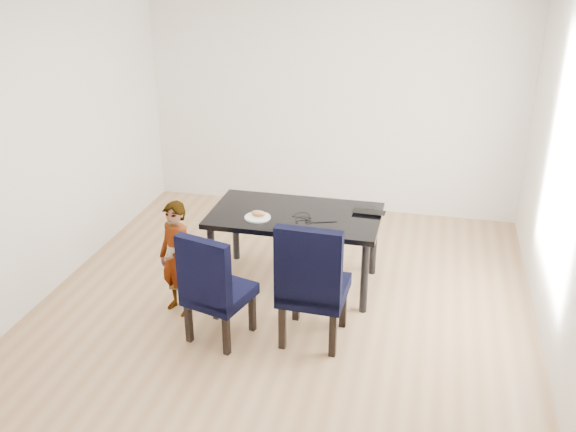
% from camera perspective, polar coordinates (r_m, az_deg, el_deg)
% --- Properties ---
extents(floor, '(4.50, 5.00, 0.01)m').
position_cam_1_polar(floor, '(5.97, -0.44, -8.29)').
color(floor, tan).
rests_on(floor, ground).
extents(ceiling, '(4.50, 5.00, 0.01)m').
position_cam_1_polar(ceiling, '(5.08, -0.55, 18.57)').
color(ceiling, white).
rests_on(ceiling, wall_back).
extents(wall_back, '(4.50, 0.01, 2.70)m').
position_cam_1_polar(wall_back, '(7.73, 3.98, 10.15)').
color(wall_back, white).
rests_on(wall_back, ground).
extents(wall_front, '(4.50, 0.01, 2.70)m').
position_cam_1_polar(wall_front, '(3.25, -11.19, -10.73)').
color(wall_front, white).
rests_on(wall_front, ground).
extents(wall_left, '(0.01, 5.00, 2.70)m').
position_cam_1_polar(wall_left, '(6.28, -21.00, 5.37)').
color(wall_left, silver).
rests_on(wall_left, ground).
extents(wall_right, '(0.01, 5.00, 2.70)m').
position_cam_1_polar(wall_right, '(5.35, 23.72, 1.83)').
color(wall_right, silver).
rests_on(wall_right, ground).
extents(dining_table, '(1.60, 0.90, 0.75)m').
position_cam_1_polar(dining_table, '(6.21, 0.63, -2.92)').
color(dining_table, black).
rests_on(dining_table, floor).
extents(chair_left, '(0.60, 0.61, 1.00)m').
position_cam_1_polar(chair_left, '(5.38, -6.12, -6.09)').
color(chair_left, black).
rests_on(chair_left, floor).
extents(chair_right, '(0.55, 0.58, 1.12)m').
position_cam_1_polar(chair_right, '(5.31, 2.35, -5.66)').
color(chair_right, black).
rests_on(chair_right, floor).
extents(child, '(0.46, 0.39, 1.07)m').
position_cam_1_polar(child, '(5.77, -9.86, -3.77)').
color(child, '#FF5915').
rests_on(child, floor).
extents(plate, '(0.29, 0.29, 0.01)m').
position_cam_1_polar(plate, '(5.96, -2.72, -0.11)').
color(plate, silver).
rests_on(plate, dining_table).
extents(sandwich, '(0.14, 0.07, 0.06)m').
position_cam_1_polar(sandwich, '(5.95, -2.65, 0.24)').
color(sandwich, '#BB7743').
rests_on(sandwich, plate).
extents(laptop, '(0.32, 0.21, 0.02)m').
position_cam_1_polar(laptop, '(6.12, 7.26, 0.46)').
color(laptop, black).
rests_on(laptop, dining_table).
extents(cable_tangle, '(0.19, 0.19, 0.01)m').
position_cam_1_polar(cable_tangle, '(5.88, 1.36, -0.47)').
color(cable_tangle, black).
rests_on(cable_tangle, dining_table).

